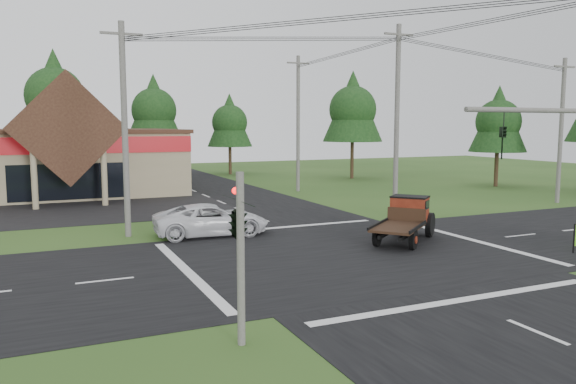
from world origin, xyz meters
TOP-DOWN VIEW (x-y plane):
  - ground at (0.00, 0.00)m, footprint 120.00×120.00m
  - road_ns at (0.00, 0.00)m, footprint 12.00×120.00m
  - road_ew at (0.00, 0.00)m, footprint 120.00×12.00m
  - parking_apron at (-14.00, 19.00)m, footprint 28.00×14.00m
  - traffic_signal_corner at (-7.50, -7.32)m, footprint 0.53×2.48m
  - utility_pole_nw at (-8.00, 8.00)m, footprint 2.00×0.30m
  - utility_pole_ne at (8.00, 8.00)m, footprint 2.00×0.30m
  - utility_pole_far at (22.00, 8.00)m, footprint 2.00×0.30m
  - utility_pole_n at (8.00, 22.00)m, footprint 2.00×0.30m
  - tree_row_c at (-10.00, 41.00)m, footprint 7.28×7.28m
  - tree_row_d at (0.00, 42.00)m, footprint 6.16×6.16m
  - tree_row_e at (8.00, 40.00)m, footprint 5.04×5.04m
  - tree_side_ne at (18.00, 30.00)m, footprint 6.16×6.16m
  - tree_side_e_near at (26.00, 18.00)m, footprint 5.04×5.04m
  - antique_flatbed_truck at (3.76, 1.21)m, footprint 5.19×4.75m
  - white_pickup at (-4.12, 6.56)m, footprint 5.92×3.04m

SIDE VIEW (x-z plane):
  - ground at x=0.00m, z-range 0.00..0.00m
  - road_ns at x=0.00m, z-range 0.00..0.02m
  - road_ew at x=0.00m, z-range 0.00..0.02m
  - parking_apron at x=-14.00m, z-range 0.00..0.03m
  - white_pickup at x=-4.12m, z-range 0.00..1.60m
  - antique_flatbed_truck at x=3.76m, z-range 0.00..2.14m
  - traffic_signal_corner at x=-7.50m, z-range 1.32..5.72m
  - utility_pole_far at x=22.00m, z-range 0.14..10.34m
  - utility_pole_nw at x=-8.00m, z-range 0.14..10.64m
  - utility_pole_n at x=8.00m, z-range 0.14..11.34m
  - utility_pole_ne at x=8.00m, z-range 0.14..11.64m
  - tree_row_e at x=8.00m, z-range 1.49..10.58m
  - tree_side_e_near at x=26.00m, z-range 1.49..10.58m
  - tree_row_d at x=0.00m, z-range 1.82..12.93m
  - tree_side_ne at x=18.00m, z-range 1.82..12.93m
  - tree_row_c at x=-10.00m, z-range 2.16..15.29m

